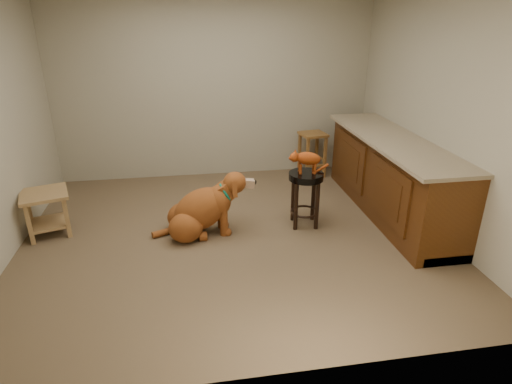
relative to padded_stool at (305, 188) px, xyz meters
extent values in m
cube|color=brown|center=(-0.84, -0.14, -0.45)|extent=(4.50, 4.00, 0.01)
cube|color=#9C967E|center=(-0.84, 1.86, 0.85)|extent=(4.50, 0.04, 2.60)
cube|color=#9C967E|center=(-0.84, -2.14, 0.85)|extent=(4.50, 0.04, 2.60)
cube|color=#9C967E|center=(1.41, -0.14, 0.85)|extent=(0.04, 4.00, 2.60)
cube|color=#4D280D|center=(1.11, 0.16, 0.00)|extent=(0.60, 2.50, 0.90)
cube|color=gray|center=(1.08, 0.16, 0.47)|extent=(0.70, 2.56, 0.04)
cube|color=black|center=(1.15, 0.16, -0.40)|extent=(0.52, 2.50, 0.10)
cube|color=#4D280D|center=(0.80, -0.39, 0.05)|extent=(0.02, 0.90, 0.62)
cube|color=#4D280D|center=(0.80, 0.71, 0.05)|extent=(0.02, 0.90, 0.62)
cube|color=#3F200B|center=(0.78, -0.39, 0.05)|extent=(0.02, 0.60, 0.40)
cube|color=#3F200B|center=(0.78, 0.71, 0.05)|extent=(0.02, 0.60, 0.40)
cylinder|color=black|center=(0.13, 0.10, -0.17)|extent=(0.05, 0.05, 0.56)
cylinder|color=black|center=(-0.10, 0.13, -0.17)|extent=(0.05, 0.05, 0.56)
cylinder|color=black|center=(0.10, -0.13, -0.17)|extent=(0.05, 0.05, 0.56)
cylinder|color=black|center=(-0.13, -0.10, -0.17)|extent=(0.05, 0.05, 0.56)
torus|color=black|center=(0.00, 0.00, -0.29)|extent=(0.36, 0.36, 0.03)
cylinder|color=black|center=(0.00, 0.00, 0.15)|extent=(0.39, 0.39, 0.08)
cube|color=brown|center=(0.65, 1.71, -0.14)|extent=(0.05, 0.05, 0.62)
cube|color=brown|center=(0.37, 1.67, -0.14)|extent=(0.05, 0.05, 0.62)
cube|color=brown|center=(0.70, 1.43, -0.14)|extent=(0.05, 0.05, 0.62)
cube|color=brown|center=(0.42, 1.39, -0.14)|extent=(0.05, 0.05, 0.62)
cube|color=brown|center=(0.53, 1.55, 0.18)|extent=(0.40, 0.40, 0.04)
cube|color=olive|center=(-2.72, 0.47, -0.22)|extent=(0.06, 0.06, 0.45)
cube|color=olive|center=(-3.07, 0.37, -0.22)|extent=(0.06, 0.06, 0.45)
cube|color=olive|center=(-2.62, 0.12, -0.22)|extent=(0.06, 0.06, 0.45)
cube|color=olive|center=(-2.96, 0.02, -0.22)|extent=(0.06, 0.06, 0.45)
cube|color=olive|center=(-2.84, 0.25, 0.02)|extent=(0.59, 0.59, 0.04)
cube|color=olive|center=(-2.84, 0.25, -0.32)|extent=(0.50, 0.50, 0.03)
ellipsoid|color=brown|center=(-1.37, 0.10, -0.29)|extent=(0.39, 0.32, 0.33)
ellipsoid|color=brown|center=(-1.35, -0.17, -0.29)|extent=(0.39, 0.32, 0.33)
cylinder|color=brown|center=(-1.19, 0.13, -0.41)|extent=(0.09, 0.11, 0.10)
cylinder|color=brown|center=(-1.18, -0.18, -0.41)|extent=(0.09, 0.11, 0.10)
ellipsoid|color=brown|center=(-1.19, -0.03, -0.16)|extent=(0.78, 0.44, 0.68)
ellipsoid|color=brown|center=(-0.99, -0.02, -0.07)|extent=(0.30, 0.33, 0.34)
cylinder|color=brown|center=(-0.95, 0.08, -0.25)|extent=(0.09, 0.09, 0.40)
cylinder|color=brown|center=(-0.94, -0.11, -0.25)|extent=(0.09, 0.09, 0.40)
sphere|color=brown|center=(-0.92, 0.08, -0.42)|extent=(0.10, 0.10, 0.10)
sphere|color=brown|center=(-0.91, -0.10, -0.42)|extent=(0.10, 0.10, 0.10)
cylinder|color=brown|center=(-0.90, -0.01, 0.03)|extent=(0.26, 0.19, 0.25)
ellipsoid|color=brown|center=(-0.80, 0.00, 0.12)|extent=(0.27, 0.24, 0.24)
cube|color=tan|center=(-0.66, 0.00, 0.10)|extent=(0.17, 0.10, 0.11)
sphere|color=black|center=(-0.59, 0.01, 0.11)|extent=(0.06, 0.06, 0.06)
cube|color=brown|center=(-0.83, 0.10, 0.09)|extent=(0.06, 0.07, 0.18)
cube|color=brown|center=(-0.81, -0.11, 0.09)|extent=(0.06, 0.07, 0.18)
torus|color=#0D6E4F|center=(-0.90, -0.01, 0.02)|extent=(0.15, 0.23, 0.21)
cylinder|color=#D8BF4C|center=(-0.85, -0.01, -0.05)|extent=(0.01, 0.05, 0.05)
cylinder|color=brown|center=(-1.57, 0.00, -0.41)|extent=(0.32, 0.19, 0.07)
ellipsoid|color=#8C340E|center=(0.02, 0.00, 0.35)|extent=(0.30, 0.17, 0.18)
cylinder|color=#8C340E|center=(-0.07, 0.05, 0.24)|extent=(0.03, 0.03, 0.11)
sphere|color=#8C340E|center=(-0.07, 0.05, 0.20)|extent=(0.04, 0.04, 0.04)
cylinder|color=#8C340E|center=(-0.07, -0.03, 0.24)|extent=(0.03, 0.03, 0.11)
sphere|color=#8C340E|center=(-0.07, -0.03, 0.20)|extent=(0.04, 0.04, 0.04)
cylinder|color=#8C340E|center=(0.09, 0.03, 0.24)|extent=(0.03, 0.03, 0.11)
sphere|color=#8C340E|center=(0.09, 0.03, 0.20)|extent=(0.04, 0.04, 0.04)
cylinder|color=#8C340E|center=(0.08, -0.05, 0.24)|extent=(0.03, 0.03, 0.11)
sphere|color=#8C340E|center=(0.08, -0.05, 0.20)|extent=(0.04, 0.04, 0.04)
sphere|color=#8C340E|center=(-0.14, 0.01, 0.37)|extent=(0.11, 0.11, 0.11)
sphere|color=#8C340E|center=(-0.18, 0.02, 0.36)|extent=(0.04, 0.04, 0.04)
sphere|color=brown|center=(-0.20, 0.02, 0.36)|extent=(0.02, 0.02, 0.02)
cone|color=#8C340E|center=(-0.12, 0.05, 0.43)|extent=(0.05, 0.05, 0.05)
cone|color=#C66B60|center=(-0.12, 0.05, 0.42)|extent=(0.03, 0.03, 0.03)
cone|color=#8C340E|center=(-0.13, -0.02, 0.43)|extent=(0.05, 0.05, 0.05)
cone|color=#C66B60|center=(-0.13, -0.02, 0.42)|extent=(0.03, 0.03, 0.03)
cylinder|color=#8C340E|center=(0.17, 0.02, 0.21)|extent=(0.22, 0.10, 0.10)
camera|label=1|loc=(-1.27, -4.29, 1.84)|focal=30.00mm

